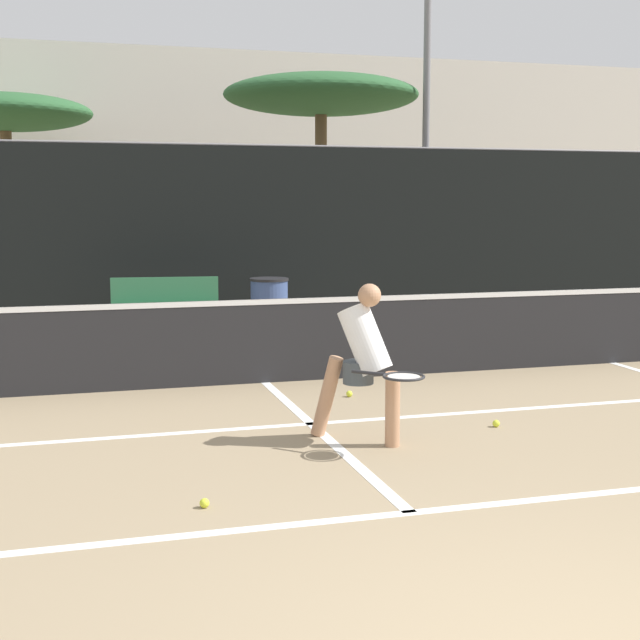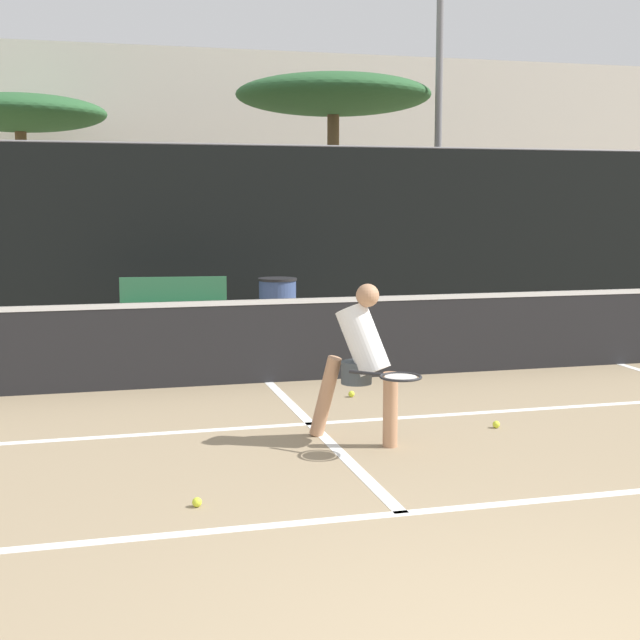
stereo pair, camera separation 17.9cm
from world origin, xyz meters
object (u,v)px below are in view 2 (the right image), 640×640
object	(u,v)px
courtside_bench	(174,302)
parked_car	(258,268)
player_practicing	(362,357)
trash_bin	(278,304)

from	to	relation	value
courtside_bench	parked_car	size ratio (longest dim) A/B	0.43
player_practicing	courtside_bench	size ratio (longest dim) A/B	0.80
player_practicing	trash_bin	size ratio (longest dim) A/B	1.66
parked_car	player_practicing	bearing A→B (deg)	-96.53
courtside_bench	trash_bin	size ratio (longest dim) A/B	2.06
courtside_bench	trash_bin	distance (m)	1.64
courtside_bench	parked_car	bearing A→B (deg)	71.86
player_practicing	trash_bin	xyz separation A→B (m)	(0.72, 6.81, -0.32)
player_practicing	courtside_bench	bearing A→B (deg)	142.00
trash_bin	player_practicing	bearing A→B (deg)	-96.05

